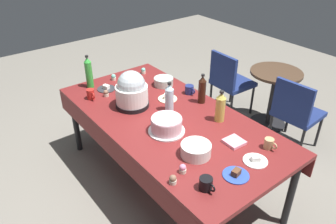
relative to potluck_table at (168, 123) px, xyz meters
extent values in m
plane|color=slate|center=(0.00, 0.00, -0.69)|extent=(9.00, 9.00, 0.00)
cube|color=maroon|center=(0.00, 0.00, 0.04)|extent=(2.20, 1.10, 0.04)
cylinder|color=black|center=(-1.02, -0.47, -0.33)|extent=(0.06, 0.06, 0.71)
cylinder|color=black|center=(-1.02, 0.47, -0.33)|extent=(0.06, 0.06, 0.71)
cylinder|color=black|center=(1.02, 0.47, -0.33)|extent=(0.06, 0.06, 0.71)
cube|color=maroon|center=(0.00, -0.55, -0.07)|extent=(2.20, 0.01, 0.18)
cube|color=maroon|center=(0.00, 0.55, -0.07)|extent=(2.20, 0.01, 0.18)
cylinder|color=silver|center=(0.17, -0.15, 0.07)|extent=(0.30, 0.30, 0.01)
cylinder|color=beige|center=(0.17, -0.15, 0.13)|extent=(0.25, 0.25, 0.11)
cylinder|color=silver|center=(0.17, -0.15, 0.19)|extent=(0.25, 0.25, 0.01)
cylinder|color=black|center=(-0.35, -0.14, 0.08)|extent=(0.31, 0.31, 0.04)
cylinder|color=white|center=(-0.35, -0.14, 0.18)|extent=(0.30, 0.30, 0.17)
sphere|color=#B2BCC1|center=(-0.35, -0.14, 0.29)|extent=(0.25, 0.25, 0.25)
cylinder|color=#B2C6BC|center=(-0.52, 0.35, 0.10)|extent=(0.20, 0.20, 0.08)
cylinder|color=silver|center=(0.55, -0.17, 0.11)|extent=(0.23, 0.23, 0.09)
cylinder|color=#2D2D33|center=(-0.81, -0.17, 0.07)|extent=(0.18, 0.18, 0.01)
cube|color=white|center=(-0.81, -0.17, 0.09)|extent=(0.08, 0.06, 0.04)
cylinder|color=#2D4CB2|center=(0.88, -0.10, 0.07)|extent=(0.18, 0.18, 0.01)
cube|color=brown|center=(0.88, -0.10, 0.09)|extent=(0.06, 0.07, 0.04)
cylinder|color=beige|center=(-0.26, 0.20, 0.07)|extent=(0.18, 0.18, 0.01)
cube|color=white|center=(-0.26, 0.20, 0.09)|extent=(0.08, 0.08, 0.05)
cylinder|color=white|center=(0.87, 0.13, 0.07)|extent=(0.18, 0.18, 0.01)
cube|color=white|center=(0.87, 0.13, 0.09)|extent=(0.07, 0.08, 0.04)
cylinder|color=beige|center=(-0.67, -0.24, 0.08)|extent=(0.05, 0.05, 0.03)
sphere|color=brown|center=(-0.67, -0.24, 0.11)|extent=(0.05, 0.05, 0.05)
cylinder|color=beige|center=(0.63, -0.36, 0.08)|extent=(0.05, 0.05, 0.03)
sphere|color=pink|center=(0.63, -0.36, 0.11)|extent=(0.05, 0.05, 0.05)
cylinder|color=beige|center=(-0.90, 0.35, 0.08)|extent=(0.05, 0.05, 0.03)
sphere|color=#6BC6B2|center=(-0.90, 0.35, 0.11)|extent=(0.05, 0.05, 0.05)
cylinder|color=beige|center=(0.68, -0.48, 0.08)|extent=(0.05, 0.05, 0.03)
sphere|color=brown|center=(0.68, -0.48, 0.11)|extent=(0.05, 0.05, 0.05)
cylinder|color=beige|center=(-0.95, 0.00, 0.08)|extent=(0.05, 0.05, 0.03)
sphere|color=#6BC6B2|center=(-0.95, 0.00, 0.11)|extent=(0.05, 0.05, 0.05)
cylinder|color=beige|center=(-0.78, 0.05, 0.08)|extent=(0.05, 0.05, 0.03)
sphere|color=brown|center=(-0.78, 0.05, 0.11)|extent=(0.05, 0.05, 0.05)
cylinder|color=green|center=(-0.95, -0.27, 0.20)|extent=(0.07, 0.07, 0.28)
cone|color=green|center=(-0.95, -0.27, 0.36)|extent=(0.06, 0.06, 0.05)
cylinder|color=black|center=(-0.95, -0.27, 0.40)|extent=(0.03, 0.03, 0.02)
cylinder|color=#33190F|center=(-0.01, 0.41, 0.17)|extent=(0.07, 0.07, 0.22)
cone|color=#33190F|center=(-0.01, 0.41, 0.31)|extent=(0.06, 0.06, 0.05)
cylinder|color=black|center=(-0.01, 0.41, 0.34)|extent=(0.03, 0.03, 0.02)
cylinder|color=gold|center=(0.31, 0.32, 0.17)|extent=(0.08, 0.08, 0.22)
cone|color=gold|center=(0.31, 0.32, 0.30)|extent=(0.07, 0.07, 0.05)
cylinder|color=black|center=(0.31, 0.32, 0.34)|extent=(0.04, 0.04, 0.02)
cylinder|color=silver|center=(-0.08, 0.08, 0.17)|extent=(0.08, 0.08, 0.21)
cone|color=silver|center=(-0.08, 0.08, 0.30)|extent=(0.07, 0.07, 0.05)
cylinder|color=black|center=(-0.08, 0.08, 0.33)|extent=(0.04, 0.04, 0.02)
cylinder|color=#B2231E|center=(-0.72, -0.38, 0.11)|extent=(0.07, 0.07, 0.10)
torus|color=#B2231E|center=(-0.67, -0.38, 0.12)|extent=(0.06, 0.01, 0.06)
cylinder|color=tan|center=(0.82, 0.33, 0.10)|extent=(0.07, 0.07, 0.08)
torus|color=tan|center=(0.87, 0.33, 0.11)|extent=(0.05, 0.01, 0.05)
cylinder|color=black|center=(0.85, -0.35, 0.11)|extent=(0.09, 0.09, 0.09)
torus|color=black|center=(0.90, -0.35, 0.11)|extent=(0.06, 0.01, 0.06)
cylinder|color=navy|center=(-0.22, 0.44, 0.11)|extent=(0.09, 0.09, 0.09)
torus|color=navy|center=(-0.16, 0.44, 0.11)|extent=(0.06, 0.01, 0.06)
cube|color=pink|center=(0.62, 0.17, 0.07)|extent=(0.15, 0.15, 0.02)
cube|color=navy|center=(-0.55, 1.48, -0.26)|extent=(0.46, 0.46, 0.05)
cube|color=navy|center=(-0.56, 1.28, -0.04)|extent=(0.42, 0.06, 0.40)
cylinder|color=black|center=(-0.35, 1.66, -0.49)|extent=(0.03, 0.03, 0.40)
cylinder|color=black|center=(-0.73, 1.68, -0.49)|extent=(0.03, 0.03, 0.40)
cylinder|color=black|center=(-0.37, 1.28, -0.49)|extent=(0.03, 0.03, 0.40)
cylinder|color=black|center=(-0.75, 1.30, -0.49)|extent=(0.03, 0.03, 0.40)
cube|color=navy|center=(0.40, 1.48, -0.26)|extent=(0.47, 0.47, 0.05)
cube|color=navy|center=(0.41, 1.28, -0.04)|extent=(0.42, 0.07, 0.40)
cylinder|color=black|center=(0.58, 1.68, -0.49)|extent=(0.03, 0.03, 0.40)
cylinder|color=black|center=(0.20, 1.66, -0.49)|extent=(0.03, 0.03, 0.40)
cylinder|color=black|center=(0.60, 1.30, -0.49)|extent=(0.03, 0.03, 0.40)
cylinder|color=black|center=(0.22, 1.28, -0.49)|extent=(0.03, 0.03, 0.40)
cylinder|color=#473323|center=(-0.05, 1.63, 0.02)|extent=(0.60, 0.60, 0.03)
cylinder|color=black|center=(-0.05, 1.63, -0.33)|extent=(0.06, 0.06, 0.67)
cylinder|color=black|center=(-0.05, 1.63, -0.68)|extent=(0.44, 0.44, 0.02)
camera|label=1|loc=(1.94, -1.50, 1.59)|focal=35.15mm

